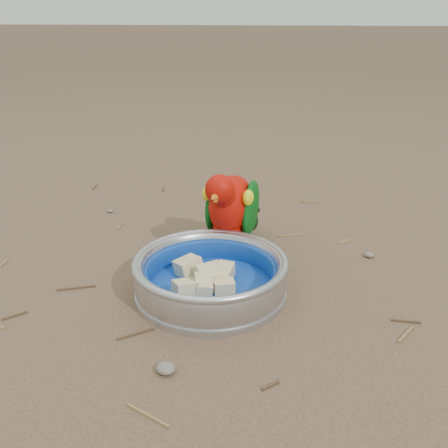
% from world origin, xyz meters
% --- Properties ---
extents(ground, '(60.00, 60.00, 0.00)m').
position_xyz_m(ground, '(0.00, 0.00, 0.00)').
color(ground, brown).
extents(food_bowl, '(0.23, 0.23, 0.02)m').
position_xyz_m(food_bowl, '(0.06, -0.05, 0.01)').
color(food_bowl, '#B2B2BA').
rests_on(food_bowl, ground).
extents(bowl_wall, '(0.23, 0.23, 0.04)m').
position_xyz_m(bowl_wall, '(0.06, -0.05, 0.04)').
color(bowl_wall, '#B2B2BA').
rests_on(bowl_wall, food_bowl).
extents(fruit_wedges, '(0.14, 0.14, 0.03)m').
position_xyz_m(fruit_wedges, '(0.06, -0.05, 0.03)').
color(fruit_wedges, beige).
rests_on(fruit_wedges, food_bowl).
extents(lory_parrot, '(0.11, 0.20, 0.16)m').
position_xyz_m(lory_parrot, '(0.05, 0.09, 0.08)').
color(lory_parrot, '#AD0C03').
rests_on(lory_parrot, ground).
extents(ground_debris, '(0.90, 0.80, 0.01)m').
position_xyz_m(ground_debris, '(-0.01, 0.06, 0.00)').
color(ground_debris, olive).
rests_on(ground_debris, ground).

